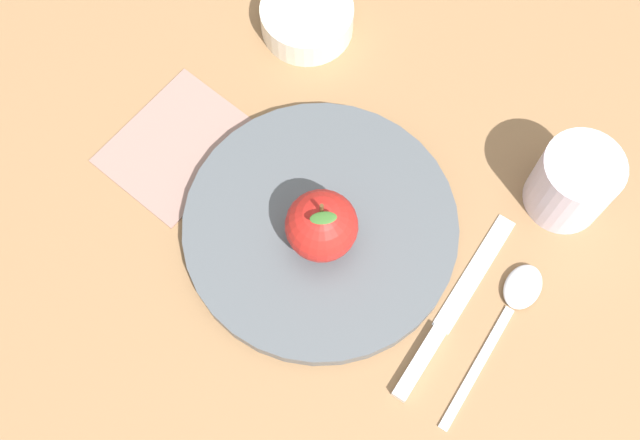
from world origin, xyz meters
The scene contains 8 objects.
ground_plane centered at (0.00, 0.00, 0.00)m, with size 2.40×2.40×0.00m, color olive.
dinner_plate centered at (0.00, -0.01, 0.01)m, with size 0.27×0.27×0.02m.
apple centered at (0.01, -0.01, 0.05)m, with size 0.07×0.07×0.08m.
side_bowl centered at (-0.24, 0.01, 0.02)m, with size 0.10×0.10×0.03m.
cup centered at (0.00, 0.23, 0.04)m, with size 0.08×0.08×0.08m.
knife centered at (0.11, 0.09, 0.00)m, with size 0.17×0.15×0.01m.
spoon centered at (0.10, 0.16, 0.01)m, with size 0.15×0.13×0.01m.
linen_napkin centered at (-0.11, -0.15, 0.00)m, with size 0.12×0.14×0.00m, color gray.
Camera 1 is at (0.26, -0.05, 0.71)m, focal length 42.75 mm.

